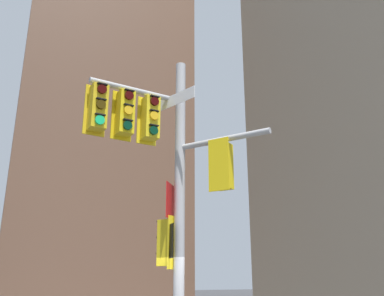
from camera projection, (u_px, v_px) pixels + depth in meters
building_mid_block at (96, 124)px, 37.37m from camera, size 13.42×13.42×30.74m
signal_pole_assembly at (164, 172)px, 9.09m from camera, size 3.53×2.57×7.15m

